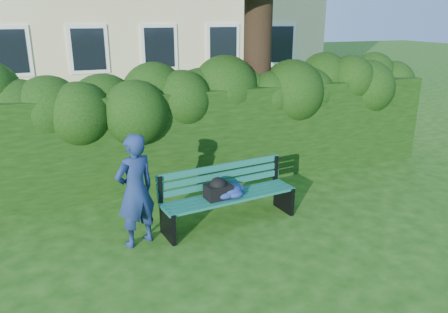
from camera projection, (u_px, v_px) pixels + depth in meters
name	position (u px, v px, depth m)	size (l,w,h in m)	color
ground	(238.00, 227.00, 6.69)	(80.00, 80.00, 0.00)	#1B480E
hedge	(194.00, 135.00, 8.37)	(10.00, 1.00, 1.80)	black
park_bench	(226.00, 193.00, 6.67)	(2.19, 0.81, 0.89)	#10544C
man_reading	(135.00, 191.00, 5.96)	(0.59, 0.39, 1.61)	navy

